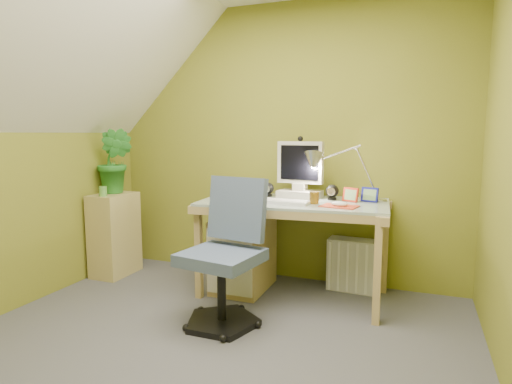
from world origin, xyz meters
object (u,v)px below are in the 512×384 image
(desk_lamp, at_px, (357,161))
(side_ledge, at_px, (115,234))
(potted_plant, at_px, (115,161))
(radiator, at_px, (355,265))
(monitor, at_px, (300,169))
(desk, at_px, (293,249))
(task_chair, at_px, (221,255))

(desk_lamp, distance_m, side_ledge, 2.26)
(potted_plant, xyz_separation_m, radiator, (2.12, 0.31, -0.83))
(monitor, bearing_deg, potted_plant, -167.62)
(desk, relative_size, potted_plant, 2.45)
(potted_plant, relative_size, task_chair, 0.60)
(desk_lamp, bearing_deg, task_chair, -126.45)
(desk, height_order, radiator, desk)
(task_chair, bearing_deg, desk, 75.67)
(desk, distance_m, task_chair, 0.77)
(potted_plant, bearing_deg, monitor, 7.11)
(monitor, relative_size, task_chair, 0.48)
(side_ledge, relative_size, task_chair, 0.76)
(desk, height_order, side_ledge, desk)
(desk, height_order, monitor, monitor)
(desk, distance_m, side_ledge, 1.68)
(desk, height_order, task_chair, task_chair)
(radiator, bearing_deg, side_ledge, -167.34)
(task_chair, bearing_deg, monitor, 80.09)
(potted_plant, bearing_deg, side_ledge, -90.00)
(desk, distance_m, desk_lamp, 0.85)
(monitor, bearing_deg, desk, -84.73)
(radiator, bearing_deg, desk_lamp, -85.20)
(desk, relative_size, monitor, 3.04)
(side_ledge, distance_m, task_chair, 1.51)
(desk, bearing_deg, side_ledge, 178.38)
(desk_lamp, bearing_deg, side_ledge, -168.88)
(potted_plant, bearing_deg, radiator, 8.28)
(monitor, height_order, potted_plant, potted_plant)
(desk_lamp, bearing_deg, radiator, 95.91)
(monitor, height_order, desk_lamp, desk_lamp)
(monitor, xyz_separation_m, side_ledge, (-1.68, -0.26, -0.63))
(side_ledge, height_order, radiator, side_ledge)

